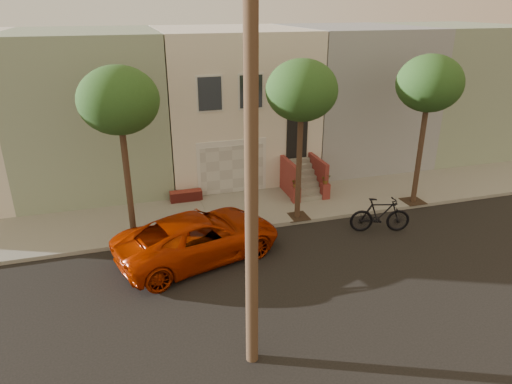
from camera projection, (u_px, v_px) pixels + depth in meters
name	position (u px, v px, depth m)	size (l,w,h in m)	color
ground	(312.00, 273.00, 15.15)	(90.00, 90.00, 0.00)	black
sidewalk	(263.00, 207.00, 19.86)	(40.00, 3.70, 0.15)	gray
house_row	(229.00, 100.00, 23.66)	(33.10, 11.70, 7.00)	beige
tree_left	(119.00, 102.00, 15.13)	(2.70, 2.57, 6.30)	#2D2116
tree_mid	(302.00, 91.00, 16.86)	(2.70, 2.57, 6.30)	#2D2116
tree_right	(430.00, 84.00, 18.33)	(2.70, 2.57, 6.30)	#2D2116
pickup_truck	(199.00, 237.00, 15.82)	(2.66, 5.76, 1.60)	#A82400
motorcycle	(380.00, 215.00, 17.69)	(0.66, 2.33, 1.40)	black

